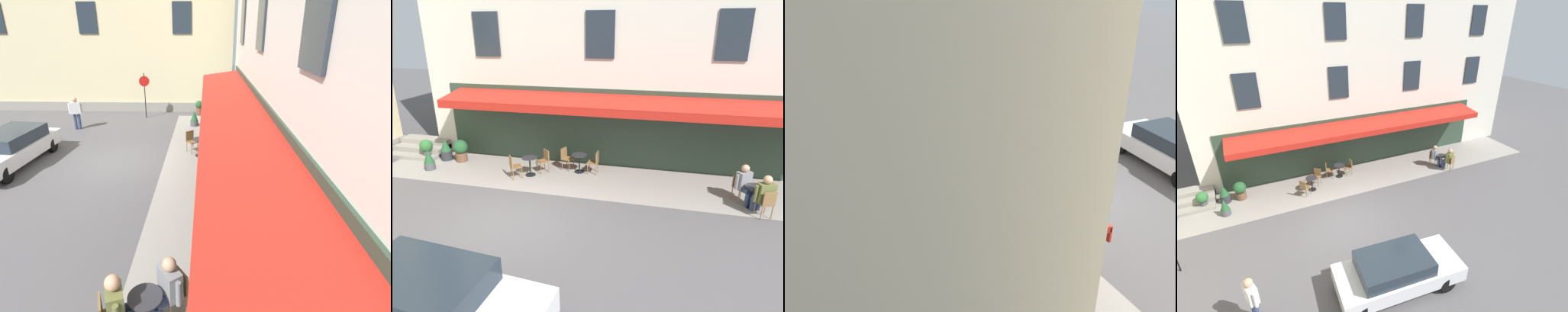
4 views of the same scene
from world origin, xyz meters
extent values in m
plane|color=#565456|center=(0.00, 0.00, 0.00)|extent=(70.00, 70.00, 0.00)
cube|color=gray|center=(-3.25, -3.40, 0.00)|extent=(20.50, 3.20, 0.01)
cube|color=silver|center=(-4.00, -9.50, 7.50)|extent=(20.00, 9.00, 15.00)
cube|color=#2D4233|center=(-3.00, -4.97, 1.60)|extent=(16.00, 0.06, 3.20)
cube|color=red|center=(-3.00, -4.15, 2.85)|extent=(15.00, 1.70, 0.36)
cube|color=red|center=(-3.00, -3.32, 2.62)|extent=(15.00, 0.04, 0.28)
cube|color=#232D38|center=(-11.00, -4.96, 5.20)|extent=(1.10, 0.06, 1.70)
cube|color=#232D38|center=(-6.33, -4.96, 5.20)|extent=(1.10, 0.06, 1.70)
cube|color=#232D38|center=(-1.67, -4.96, 5.20)|extent=(1.10, 0.06, 1.70)
cube|color=#232D38|center=(3.00, -4.96, 5.20)|extent=(1.10, 0.06, 1.70)
cube|color=#232D38|center=(-11.00, -4.96, 8.20)|extent=(1.10, 0.06, 1.70)
cube|color=#232D38|center=(-6.33, -4.96, 8.20)|extent=(1.10, 0.06, 1.70)
cube|color=#232D38|center=(-1.67, -4.96, 8.20)|extent=(1.10, 0.06, 1.70)
cube|color=#232D38|center=(3.00, -4.96, 8.20)|extent=(1.10, 0.06, 1.70)
cube|color=gray|center=(6.60, -4.20, 0.07)|extent=(2.40, 1.40, 0.15)
cube|color=gray|center=(6.60, -4.55, 0.22)|extent=(2.40, 1.05, 0.30)
cube|color=gray|center=(6.60, -4.90, 0.38)|extent=(2.40, 0.70, 0.45)
cylinder|color=black|center=(0.71, -3.22, 0.01)|extent=(0.40, 0.40, 0.03)
cylinder|color=black|center=(0.71, -3.22, 0.36)|extent=(0.06, 0.06, 0.72)
cylinder|color=#2D2D33|center=(0.71, -3.22, 0.73)|extent=(0.60, 0.60, 0.03)
cylinder|color=olive|center=(0.90, -2.85, 0.23)|extent=(0.03, 0.03, 0.45)
cylinder|color=olive|center=(1.11, -3.11, 0.23)|extent=(0.03, 0.03, 0.45)
cylinder|color=olive|center=(1.16, -2.64, 0.23)|extent=(0.03, 0.03, 0.45)
cylinder|color=olive|center=(1.38, -2.90, 0.23)|extent=(0.03, 0.03, 0.45)
cube|color=olive|center=(1.14, -2.87, 0.47)|extent=(0.56, 0.56, 0.04)
cube|color=olive|center=(1.28, -2.76, 0.70)|extent=(0.28, 0.33, 0.42)
cylinder|color=olive|center=(0.59, -3.62, 0.23)|extent=(0.03, 0.03, 0.45)
cylinder|color=olive|center=(0.33, -3.40, 0.23)|extent=(0.03, 0.03, 0.45)
cylinder|color=olive|center=(0.36, -3.88, 0.23)|extent=(0.03, 0.03, 0.45)
cylinder|color=olive|center=(0.11, -3.65, 0.23)|extent=(0.03, 0.03, 0.45)
cube|color=olive|center=(0.35, -3.64, 0.47)|extent=(0.56, 0.56, 0.04)
cube|color=olive|center=(0.23, -3.77, 0.70)|extent=(0.33, 0.29, 0.42)
cylinder|color=black|center=(-1.08, -3.97, 0.01)|extent=(0.40, 0.40, 0.03)
cylinder|color=black|center=(-1.08, -3.97, 0.36)|extent=(0.06, 0.06, 0.72)
cylinder|color=#2D2D33|center=(-1.08, -3.97, 0.73)|extent=(0.60, 0.60, 0.03)
cylinder|color=olive|center=(-1.46, -4.14, 0.23)|extent=(0.03, 0.03, 0.45)
cylinder|color=olive|center=(-1.46, -3.80, 0.23)|extent=(0.03, 0.03, 0.45)
cylinder|color=olive|center=(-1.80, -4.14, 0.23)|extent=(0.03, 0.03, 0.45)
cylinder|color=olive|center=(-1.80, -3.80, 0.23)|extent=(0.03, 0.03, 0.45)
cube|color=olive|center=(-1.63, -3.97, 0.47)|extent=(0.40, 0.40, 0.04)
cube|color=olive|center=(-1.81, -3.97, 0.70)|extent=(0.04, 0.40, 0.42)
cylinder|color=olive|center=(-0.67, -3.91, 0.23)|extent=(0.03, 0.03, 0.45)
cylinder|color=olive|center=(-0.76, -4.24, 0.23)|extent=(0.03, 0.03, 0.45)
cylinder|color=olive|center=(-0.34, -4.01, 0.23)|extent=(0.03, 0.03, 0.45)
cylinder|color=olive|center=(-0.44, -4.33, 0.23)|extent=(0.03, 0.03, 0.45)
cube|color=olive|center=(-0.55, -4.12, 0.47)|extent=(0.50, 0.50, 0.04)
cube|color=olive|center=(-0.38, -4.17, 0.70)|extent=(0.15, 0.40, 0.42)
cylinder|color=black|center=(-7.23, -2.45, 0.01)|extent=(0.40, 0.40, 0.03)
cylinder|color=black|center=(-7.23, -2.45, 0.36)|extent=(0.06, 0.06, 0.72)
cylinder|color=#2D2D33|center=(-7.23, -2.45, 0.73)|extent=(0.60, 0.60, 0.03)
cylinder|color=olive|center=(-7.52, -2.15, 0.23)|extent=(0.03, 0.03, 0.45)
cylinder|color=olive|center=(-7.21, -2.03, 0.23)|extent=(0.03, 0.03, 0.45)
cylinder|color=olive|center=(-7.64, -1.83, 0.23)|extent=(0.03, 0.03, 0.45)
cylinder|color=olive|center=(-7.32, -1.71, 0.23)|extent=(0.03, 0.03, 0.45)
cube|color=olive|center=(-7.42, -1.93, 0.47)|extent=(0.51, 0.51, 0.04)
cube|color=olive|center=(-7.49, -1.76, 0.70)|extent=(0.39, 0.18, 0.42)
cylinder|color=olive|center=(-6.87, -2.65, 0.23)|extent=(0.03, 0.03, 0.45)
cylinder|color=olive|center=(-7.14, -2.85, 0.23)|extent=(0.03, 0.03, 0.45)
cylinder|color=olive|center=(-6.67, -2.92, 0.23)|extent=(0.03, 0.03, 0.45)
cylinder|color=olive|center=(-6.94, -3.12, 0.23)|extent=(0.03, 0.03, 0.45)
cube|color=olive|center=(-6.90, -2.89, 0.47)|extent=(0.56, 0.56, 0.04)
cube|color=olive|center=(-6.80, -3.03, 0.70)|extent=(0.34, 0.27, 0.42)
cylinder|color=navy|center=(-7.37, -2.35, 0.23)|extent=(0.16, 0.16, 0.47)
cylinder|color=navy|center=(-7.43, -2.18, 0.49)|extent=(0.28, 0.38, 0.16)
cylinder|color=navy|center=(-7.19, -2.28, 0.23)|extent=(0.16, 0.16, 0.47)
cylinder|color=navy|center=(-7.25, -2.12, 0.49)|extent=(0.28, 0.38, 0.16)
cube|color=olive|center=(-7.40, -1.99, 0.79)|extent=(0.55, 0.43, 0.59)
sphere|color=tan|center=(-7.40, -1.99, 1.21)|extent=(0.26, 0.26, 0.26)
cylinder|color=olive|center=(-7.68, -2.09, 0.77)|extent=(0.10, 0.10, 0.52)
cylinder|color=olive|center=(-7.13, -1.88, 0.77)|extent=(0.10, 0.10, 0.52)
cylinder|color=navy|center=(-7.07, -2.51, 0.23)|extent=(0.15, 0.15, 0.47)
cylinder|color=navy|center=(-6.97, -2.65, 0.49)|extent=(0.33, 0.36, 0.16)
cylinder|color=navy|center=(-7.22, -2.62, 0.23)|extent=(0.15, 0.15, 0.47)
cylinder|color=navy|center=(-7.11, -2.76, 0.49)|extent=(0.33, 0.36, 0.16)
cube|color=gray|center=(-6.94, -2.84, 0.78)|extent=(0.54, 0.50, 0.57)
sphere|color=tan|center=(-6.94, -2.84, 1.19)|extent=(0.25, 0.25, 0.25)
cylinder|color=gray|center=(-6.71, -2.67, 0.76)|extent=(0.10, 0.10, 0.50)
cylinder|color=gray|center=(-7.17, -3.01, 0.76)|extent=(0.10, 0.10, 0.50)
cylinder|color=navy|center=(4.20, 3.22, 0.42)|extent=(0.16, 0.16, 0.84)
cylinder|color=navy|center=(4.13, 3.40, 0.42)|extent=(0.16, 0.16, 0.84)
cube|color=silver|center=(4.16, 3.31, 1.14)|extent=(0.42, 0.56, 0.60)
sphere|color=tan|center=(4.16, 3.31, 1.57)|extent=(0.26, 0.26, 0.26)
cylinder|color=silver|center=(4.26, 3.03, 1.13)|extent=(0.11, 0.11, 0.53)
cylinder|color=silver|center=(4.07, 3.60, 1.13)|extent=(0.11, 0.11, 0.53)
cylinder|color=#4C4C51|center=(5.91, -3.93, 0.17)|extent=(0.34, 0.34, 0.34)
sphere|color=#2D6B33|center=(5.91, -3.93, 0.57)|extent=(0.55, 0.55, 0.55)
cylinder|color=#4C4C51|center=(4.95, -2.82, 0.15)|extent=(0.43, 0.43, 0.30)
cone|color=#23562D|center=(4.95, -2.82, 0.57)|extent=(0.40, 0.40, 0.55)
cylinder|color=#2D2D33|center=(4.94, -3.95, 0.21)|extent=(0.48, 0.48, 0.42)
cone|color=#23562D|center=(4.94, -3.95, 0.67)|extent=(0.45, 0.45, 0.51)
cylinder|color=brown|center=(4.20, -3.95, 0.20)|extent=(0.48, 0.48, 0.39)
sphere|color=#23562D|center=(4.20, -3.95, 0.65)|extent=(0.60, 0.60, 0.60)
cube|color=silver|center=(-0.41, 4.06, 0.57)|extent=(4.43, 2.13, 0.55)
cube|color=#232D38|center=(-0.21, 4.05, 1.09)|extent=(2.53, 1.78, 0.48)
cylinder|color=black|center=(-1.80, 4.97, 0.30)|extent=(0.60, 0.20, 0.60)
cylinder|color=black|center=(-1.92, 3.38, 0.30)|extent=(0.60, 0.20, 0.60)
cylinder|color=black|center=(1.10, 4.75, 0.30)|extent=(0.60, 0.20, 0.60)
cylinder|color=black|center=(0.97, 3.15, 0.30)|extent=(0.60, 0.20, 0.60)
camera|label=1|loc=(-10.99, -3.43, 4.94)|focal=27.79mm
camera|label=2|loc=(-4.33, 8.16, 5.41)|focal=31.17mm
camera|label=3|loc=(8.68, -7.84, 6.83)|focal=39.73mm
camera|label=4|loc=(3.43, 10.11, 8.47)|focal=26.55mm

